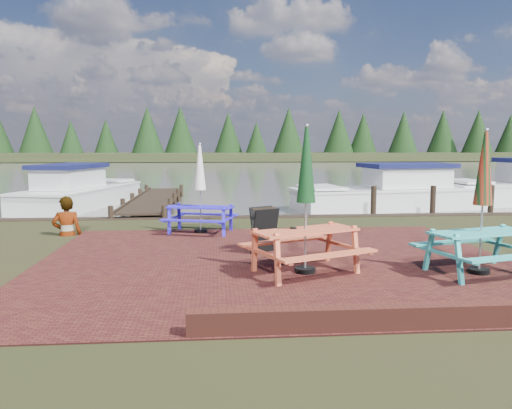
{
  "coord_description": "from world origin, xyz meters",
  "views": [
    {
      "loc": [
        -1.15,
        -8.25,
        2.22
      ],
      "look_at": [
        -0.31,
        1.94,
        1.0
      ],
      "focal_mm": 35.0,
      "sensor_mm": 36.0,
      "label": 1
    }
  ],
  "objects_px": {
    "jetty": "(154,200)",
    "boat_near": "(390,194)",
    "picnic_table_teal": "(481,225)",
    "person": "(65,197)",
    "picnic_table_red": "(306,223)",
    "picnic_table_blue": "(200,202)",
    "boat_jetty": "(79,193)",
    "chalkboard": "(264,230)"
  },
  "relations": [
    {
      "from": "jetty",
      "to": "boat_near",
      "type": "bearing_deg",
      "value": -8.36
    },
    {
      "from": "picnic_table_teal",
      "to": "person",
      "type": "xyz_separation_m",
      "value": [
        -8.19,
        4.39,
        0.1
      ]
    },
    {
      "from": "picnic_table_teal",
      "to": "picnic_table_red",
      "type": "height_order",
      "value": "picnic_table_red"
    },
    {
      "from": "person",
      "to": "picnic_table_red",
      "type": "bearing_deg",
      "value": 130.29
    },
    {
      "from": "picnic_table_blue",
      "to": "jetty",
      "type": "height_order",
      "value": "picnic_table_blue"
    },
    {
      "from": "picnic_table_blue",
      "to": "person",
      "type": "bearing_deg",
      "value": -161.74
    },
    {
      "from": "picnic_table_red",
      "to": "boat_near",
      "type": "relative_size",
      "value": 0.35
    },
    {
      "from": "boat_jetty",
      "to": "person",
      "type": "xyz_separation_m",
      "value": [
        1.6,
        -7.2,
        0.6
      ]
    },
    {
      "from": "boat_jetty",
      "to": "boat_near",
      "type": "bearing_deg",
      "value": 7.69
    },
    {
      "from": "chalkboard",
      "to": "person",
      "type": "height_order",
      "value": "person"
    },
    {
      "from": "jetty",
      "to": "boat_near",
      "type": "relative_size",
      "value": 1.24
    },
    {
      "from": "boat_near",
      "to": "person",
      "type": "distance_m",
      "value": 11.76
    },
    {
      "from": "boat_near",
      "to": "person",
      "type": "height_order",
      "value": "person"
    },
    {
      "from": "chalkboard",
      "to": "boat_near",
      "type": "bearing_deg",
      "value": 25.3
    },
    {
      "from": "picnic_table_red",
      "to": "jetty",
      "type": "xyz_separation_m",
      "value": [
        -3.9,
        11.15,
        -0.78
      ]
    },
    {
      "from": "chalkboard",
      "to": "boat_near",
      "type": "distance_m",
      "value": 9.82
    },
    {
      "from": "jetty",
      "to": "boat_jetty",
      "type": "xyz_separation_m",
      "value": [
        -2.9,
        0.14,
        0.25
      ]
    },
    {
      "from": "picnic_table_teal",
      "to": "picnic_table_blue",
      "type": "distance_m",
      "value": 6.64
    },
    {
      "from": "picnic_table_red",
      "to": "boat_near",
      "type": "xyz_separation_m",
      "value": [
        5.04,
        9.84,
        -0.52
      ]
    },
    {
      "from": "jetty",
      "to": "picnic_table_red",
      "type": "bearing_deg",
      "value": -70.7
    },
    {
      "from": "jetty",
      "to": "boat_near",
      "type": "xyz_separation_m",
      "value": [
        8.94,
        -1.31,
        0.26
      ]
    },
    {
      "from": "chalkboard",
      "to": "boat_jetty",
      "type": "relative_size",
      "value": 0.14
    },
    {
      "from": "chalkboard",
      "to": "picnic_table_red",
      "type": "bearing_deg",
      "value": -102.8
    },
    {
      "from": "picnic_table_red",
      "to": "chalkboard",
      "type": "distance_m",
      "value": 1.88
    },
    {
      "from": "chalkboard",
      "to": "boat_near",
      "type": "height_order",
      "value": "boat_near"
    },
    {
      "from": "picnic_table_teal",
      "to": "picnic_table_red",
      "type": "distance_m",
      "value": 3.01
    },
    {
      "from": "jetty",
      "to": "boat_near",
      "type": "height_order",
      "value": "boat_near"
    },
    {
      "from": "picnic_table_red",
      "to": "chalkboard",
      "type": "xyz_separation_m",
      "value": [
        -0.55,
        1.76,
        -0.41
      ]
    },
    {
      "from": "picnic_table_teal",
      "to": "picnic_table_blue",
      "type": "relative_size",
      "value": 1.1
    },
    {
      "from": "picnic_table_red",
      "to": "picnic_table_blue",
      "type": "bearing_deg",
      "value": 90.9
    },
    {
      "from": "picnic_table_blue",
      "to": "chalkboard",
      "type": "xyz_separation_m",
      "value": [
        1.38,
        -2.42,
        -0.31
      ]
    },
    {
      "from": "chalkboard",
      "to": "picnic_table_blue",
      "type": "bearing_deg",
      "value": 89.59
    },
    {
      "from": "chalkboard",
      "to": "boat_near",
      "type": "relative_size",
      "value": 0.13
    },
    {
      "from": "chalkboard",
      "to": "jetty",
      "type": "distance_m",
      "value": 9.98
    },
    {
      "from": "picnic_table_teal",
      "to": "boat_jetty",
      "type": "relative_size",
      "value": 0.36
    },
    {
      "from": "picnic_table_red",
      "to": "person",
      "type": "bearing_deg",
      "value": 117.99
    },
    {
      "from": "picnic_table_red",
      "to": "boat_jetty",
      "type": "xyz_separation_m",
      "value": [
        -6.8,
        11.29,
        -0.53
      ]
    },
    {
      "from": "jetty",
      "to": "person",
      "type": "bearing_deg",
      "value": -100.43
    },
    {
      "from": "picnic_table_blue",
      "to": "chalkboard",
      "type": "height_order",
      "value": "picnic_table_blue"
    },
    {
      "from": "picnic_table_blue",
      "to": "boat_near",
      "type": "bearing_deg",
      "value": 56.01
    },
    {
      "from": "chalkboard",
      "to": "boat_jetty",
      "type": "height_order",
      "value": "boat_jetty"
    },
    {
      "from": "picnic_table_blue",
      "to": "chalkboard",
      "type": "bearing_deg",
      "value": -43.49
    }
  ]
}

